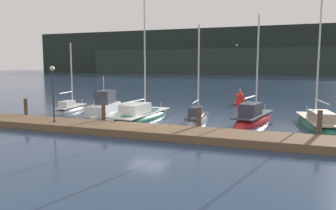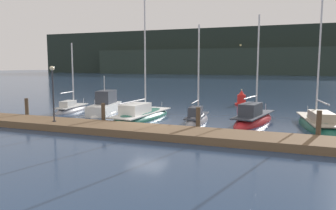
% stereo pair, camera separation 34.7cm
% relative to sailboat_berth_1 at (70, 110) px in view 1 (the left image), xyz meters
% --- Properties ---
extents(ground_plane, '(400.00, 400.00, 0.00)m').
position_rel_sailboat_berth_1_xyz_m(ground_plane, '(10.18, -5.24, -0.12)').
color(ground_plane, navy).
extents(dock, '(27.78, 2.80, 0.45)m').
position_rel_sailboat_berth_1_xyz_m(dock, '(10.18, -6.80, 0.11)').
color(dock, brown).
rests_on(dock, ground).
extents(mooring_pile_0, '(0.28, 0.28, 1.70)m').
position_rel_sailboat_berth_1_xyz_m(mooring_pile_0, '(-0.27, -5.15, 0.73)').
color(mooring_pile_0, '#4C3D2D').
rests_on(mooring_pile_0, ground).
extents(mooring_pile_1, '(0.28, 0.28, 1.61)m').
position_rel_sailboat_berth_1_xyz_m(mooring_pile_1, '(6.70, -5.15, 0.69)').
color(mooring_pile_1, '#4C3D2D').
rests_on(mooring_pile_1, ground).
extents(mooring_pile_2, '(0.28, 0.28, 1.64)m').
position_rel_sailboat_berth_1_xyz_m(mooring_pile_2, '(13.67, -5.15, 0.71)').
color(mooring_pile_2, '#4C3D2D').
rests_on(mooring_pile_2, ground).
extents(mooring_pile_3, '(0.28, 0.28, 1.78)m').
position_rel_sailboat_berth_1_xyz_m(mooring_pile_3, '(20.64, -5.15, 0.78)').
color(mooring_pile_3, '#4C3D2D').
rests_on(mooring_pile_3, ground).
extents(sailboat_berth_1, '(2.13, 5.23, 6.87)m').
position_rel_sailboat_berth_1_xyz_m(sailboat_berth_1, '(0.00, 0.00, 0.00)').
color(sailboat_berth_1, gray).
rests_on(sailboat_berth_1, ground).
extents(motorboat_berth_2, '(2.67, 5.29, 3.84)m').
position_rel_sailboat_berth_1_xyz_m(motorboat_berth_2, '(3.77, -0.26, 0.29)').
color(motorboat_berth_2, white).
rests_on(motorboat_berth_2, ground).
extents(sailboat_berth_3, '(2.89, 8.48, 13.02)m').
position_rel_sailboat_berth_1_xyz_m(sailboat_berth_3, '(7.90, -1.48, 0.02)').
color(sailboat_berth_3, '#195647').
rests_on(sailboat_berth_3, ground).
extents(sailboat_berth_4, '(1.79, 5.14, 7.97)m').
position_rel_sailboat_berth_1_xyz_m(sailboat_berth_4, '(12.49, -1.30, 0.01)').
color(sailboat_berth_4, gray).
rests_on(sailboat_berth_4, ground).
extents(sailboat_berth_5, '(3.17, 7.19, 8.69)m').
position_rel_sailboat_berth_1_xyz_m(sailboat_berth_5, '(16.53, -0.07, 0.04)').
color(sailboat_berth_5, red).
rests_on(sailboat_berth_5, ground).
extents(sailboat_berth_6, '(3.29, 7.89, 9.86)m').
position_rel_sailboat_berth_1_xyz_m(sailboat_berth_6, '(20.93, -0.28, -0.01)').
color(sailboat_berth_6, '#195647').
rests_on(sailboat_berth_6, ground).
extents(channel_buoy, '(1.38, 1.38, 1.72)m').
position_rel_sailboat_berth_1_xyz_m(channel_buoy, '(14.04, 10.75, 0.50)').
color(channel_buoy, red).
rests_on(channel_buoy, ground).
extents(dock_lamppost, '(0.32, 0.32, 3.78)m').
position_rel_sailboat_berth_1_xyz_m(dock_lamppost, '(4.05, -7.15, 2.88)').
color(dock_lamppost, '#2D2D33').
rests_on(dock_lamppost, dock).
extents(hillside_backdrop, '(240.00, 23.00, 21.01)m').
position_rel_sailboat_berth_1_xyz_m(hillside_backdrop, '(8.54, 129.60, 9.58)').
color(hillside_backdrop, '#1E2823').
rests_on(hillside_backdrop, ground).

